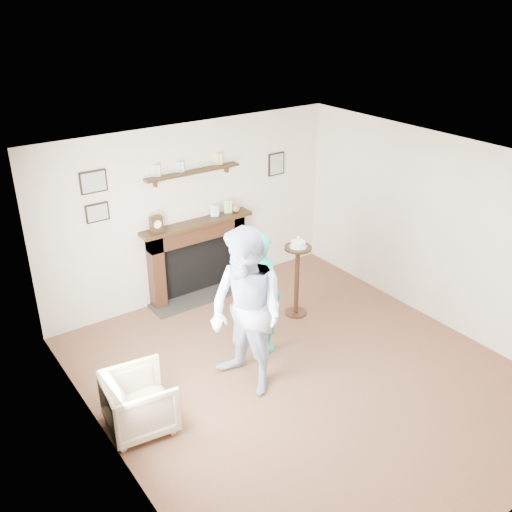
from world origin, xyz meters
The scene contains 6 objects.
ground centered at (0.00, 0.00, 0.00)m, with size 5.00×5.00×0.00m, color brown.
room_shell centered at (0.00, 0.69, 1.62)m, with size 4.54×5.02×2.52m.
armchair centered at (-1.90, 0.31, 0.00)m, with size 0.66×0.68×0.62m, color tan.
man centered at (-0.64, 0.23, 0.00)m, with size 0.93×0.72×1.91m, color #C7DFF9.
woman centered at (-0.08, 0.77, 0.00)m, with size 0.57×0.37×1.57m, color #1FB2AC.
pedestal_table centered at (0.80, 1.14, 0.72)m, with size 0.36×0.36×1.16m.
Camera 1 is at (-3.57, -4.09, 4.12)m, focal length 40.00 mm.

